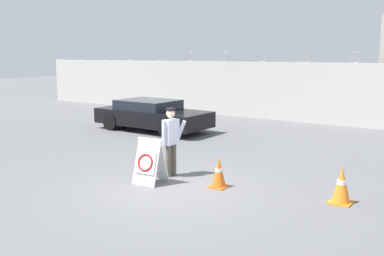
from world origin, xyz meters
The scene contains 7 objects.
ground_plane centered at (0.00, 0.00, 0.00)m, with size 90.00×90.00×0.00m, color #5B5B5E.
perimeter_wall centered at (0.00, 11.15, 1.34)m, with size 36.00×0.30×3.12m.
barricade_sign centered at (-0.75, 0.08, 0.53)m, with size 0.68×0.72×1.07m.
security_guard centered at (-0.70, 0.86, 0.95)m, with size 0.40×0.61×1.72m.
traffic_cone_near centered at (3.39, 1.23, 0.38)m, with size 0.44×0.44×0.78m.
traffic_cone_mid centered at (0.77, 0.73, 0.35)m, with size 0.39×0.39×0.70m.
parked_car_front_coupe centered at (-5.28, 5.60, 0.63)m, with size 4.73×2.09×1.22m.
Camera 1 is at (5.64, -7.40, 3.01)m, focal length 40.00 mm.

